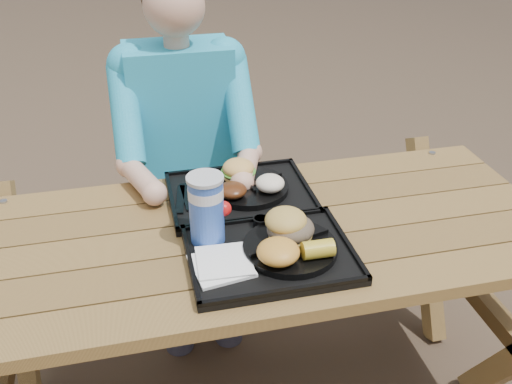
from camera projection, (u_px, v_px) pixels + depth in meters
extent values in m
cube|color=black|center=(270.00, 255.00, 1.56)|extent=(0.45, 0.35, 0.02)
cube|color=black|center=(240.00, 195.00, 1.84)|extent=(0.45, 0.35, 0.02)
cylinder|color=black|center=(290.00, 248.00, 1.56)|extent=(0.26, 0.26, 0.02)
cylinder|color=black|center=(248.00, 187.00, 1.84)|extent=(0.26, 0.26, 0.02)
cube|color=white|center=(221.00, 265.00, 1.50)|extent=(0.17, 0.17, 0.02)
cylinder|color=#1744B3|center=(207.00, 211.00, 1.56)|extent=(0.10, 0.10, 0.19)
cylinder|color=black|center=(261.00, 222.00, 1.66)|extent=(0.05, 0.05, 0.03)
cylinder|color=yellow|center=(278.00, 222.00, 1.66)|extent=(0.04, 0.04, 0.03)
ellipsoid|color=gold|center=(278.00, 252.00, 1.48)|extent=(0.11, 0.11, 0.06)
cube|color=black|center=(187.00, 197.00, 1.80)|extent=(0.03, 0.17, 0.01)
ellipsoid|color=#512510|center=(232.00, 190.00, 1.76)|extent=(0.09, 0.09, 0.04)
ellipsoid|color=white|center=(270.00, 183.00, 1.79)|extent=(0.09, 0.09, 0.05)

